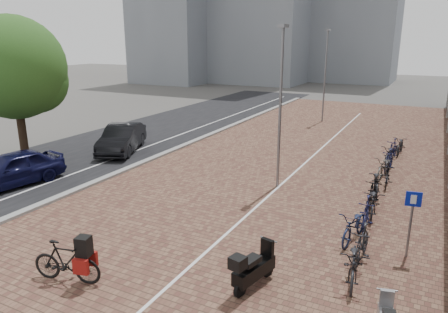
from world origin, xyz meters
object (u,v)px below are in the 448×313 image
at_px(car_navy, 12,169).
at_px(hero_bike, 66,261).
at_px(car_dark, 122,138).
at_px(parking_sign, 411,215).
at_px(scooter_mid, 254,267).

height_order(car_navy, hero_bike, car_navy).
bearing_deg(car_dark, parking_sign, -43.08).
bearing_deg(hero_bike, scooter_mid, -79.38).
height_order(car_dark, parking_sign, parking_sign).
height_order(car_navy, scooter_mid, car_navy).
bearing_deg(scooter_mid, hero_bike, -142.46).
xyz_separation_m(car_navy, hero_bike, (7.80, -4.25, -0.15)).
xyz_separation_m(car_navy, parking_sign, (15.58, 1.09, 0.58)).
height_order(car_navy, parking_sign, parking_sign).
height_order(car_dark, scooter_mid, car_dark).
bearing_deg(scooter_mid, car_navy, -177.25).
distance_m(car_dark, hero_bike, 13.02).
bearing_deg(car_navy, scooter_mid, -0.83).
xyz_separation_m(hero_bike, scooter_mid, (4.41, 1.99, -0.03)).
distance_m(car_navy, hero_bike, 8.89).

